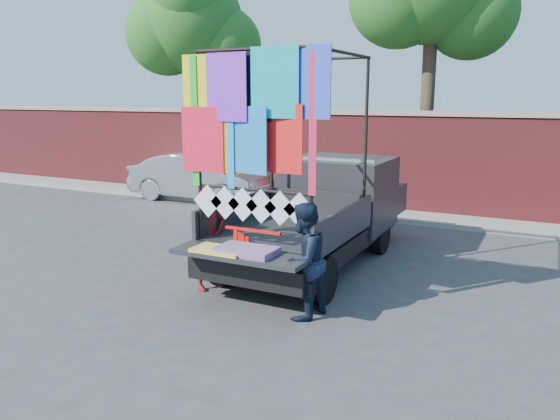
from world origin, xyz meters
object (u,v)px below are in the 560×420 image
at_px(pickup_truck, 327,209).
at_px(woman, 209,239).
at_px(sedan, 200,177).
at_px(man, 303,261).

bearing_deg(pickup_truck, woman, -111.47).
bearing_deg(sedan, pickup_truck, -126.34).
bearing_deg(sedan, man, -138.76).
distance_m(woman, man, 1.82).
xyz_separation_m(pickup_truck, man, (0.81, -2.86, -0.11)).
distance_m(sedan, woman, 7.51).
bearing_deg(man, sedan, -125.22).
relative_size(woman, man, 1.01).
distance_m(pickup_truck, woman, 2.66).
bearing_deg(sedan, woman, -146.55).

